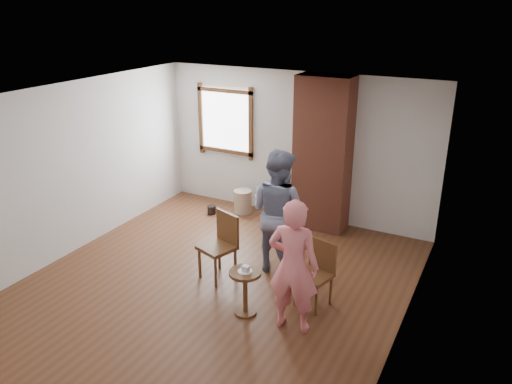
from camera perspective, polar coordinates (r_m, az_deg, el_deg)
ground at (r=7.07m, az=-4.75°, el=-10.51°), size 5.50×5.50×0.00m
room_shell at (r=6.84m, az=-2.92°, el=5.03°), size 5.04×5.52×2.62m
brick_chimney at (r=8.37m, az=7.64°, el=4.28°), size 0.90×0.50×2.60m
stoneware_crock at (r=9.22m, az=-1.51°, el=-1.08°), size 0.34×0.34×0.43m
dark_pot at (r=9.24m, az=-5.10°, el=-2.03°), size 0.20×0.20×0.16m
dining_chair_left at (r=7.03m, az=-3.99°, el=-5.74°), size 0.56×0.56×0.95m
dining_chair_right at (r=6.48m, az=7.00°, el=-8.84°), size 0.49×0.49×0.86m
side_table at (r=6.27m, az=-1.24°, el=-10.61°), size 0.40×0.40×0.60m
cake_plate at (r=6.17m, az=-1.26°, el=-9.03°), size 0.18×0.18×0.01m
cake_slice at (r=6.15m, az=-1.18°, el=-8.78°), size 0.08×0.07×0.06m
man at (r=7.05m, az=2.53°, el=-2.23°), size 1.02×0.88×1.82m
person_pink at (r=5.83m, az=4.29°, el=-8.44°), size 0.65×0.47×1.66m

